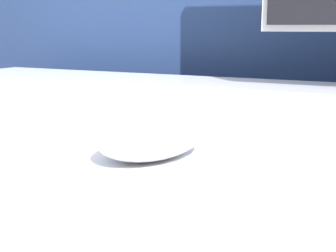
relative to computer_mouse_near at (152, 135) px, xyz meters
name	(u,v)px	position (x,y,z in m)	size (l,w,h in m)	color
partition_panel	(283,91)	(-0.05, 0.81, -0.06)	(5.00, 0.03, 1.40)	navy
computer_mouse_near	(152,135)	(0.00, 0.00, 0.00)	(0.11, 0.13, 0.04)	white
keyboard	(199,103)	(-0.05, 0.24, -0.01)	(0.43, 0.16, 0.02)	white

